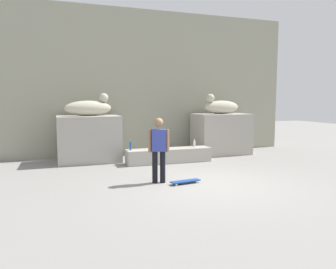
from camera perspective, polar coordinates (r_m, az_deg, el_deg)
The scene contains 13 objects.
ground_plane at distance 8.39m, azimuth 6.60°, elevation -8.54°, with size 40.00×40.00×0.00m, color gray.
facade_wall at distance 13.07m, azimuth -3.21°, elevation 9.02°, with size 11.62×0.60×5.57m, color gray.
pedestal_left at distance 11.42m, azimuth -13.80°, elevation -0.74°, with size 2.08×1.36×1.58m, color #A39E93.
pedestal_right at distance 12.87m, azimuth 9.37°, elevation 0.11°, with size 2.08×1.36×1.58m, color #A39E93.
statue_reclining_left at distance 11.35m, azimuth -13.76°, elevation 4.65°, with size 1.67×0.82×0.78m.
statue_reclining_right at distance 12.79m, azimuth 9.33°, elevation 4.89°, with size 1.68×0.85×0.78m.
ledge_block at distance 10.98m, azimuth 0.13°, elevation -3.74°, with size 2.91×0.62×0.48m, color #A39E93.
skater at distance 8.21m, azimuth -1.65°, elevation -2.27°, with size 0.53×0.28×1.67m.
skateboard at distance 8.28m, azimuth 3.09°, elevation -8.26°, with size 0.82×0.32×0.08m.
bottle_green at distance 11.05m, azimuth -1.26°, elevation -1.82°, with size 0.06×0.06×0.28m.
bottle_blue at distance 10.66m, azimuth -6.65°, elevation -2.03°, with size 0.07×0.07×0.33m.
bottle_brown at distance 10.76m, azimuth -0.16°, elevation -2.02°, with size 0.07×0.07×0.28m.
bottle_clear at distance 11.34m, azimuth 4.68°, elevation -1.63°, with size 0.07×0.07×0.28m.
Camera 1 is at (-3.48, -7.34, 2.12)m, focal length 34.44 mm.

